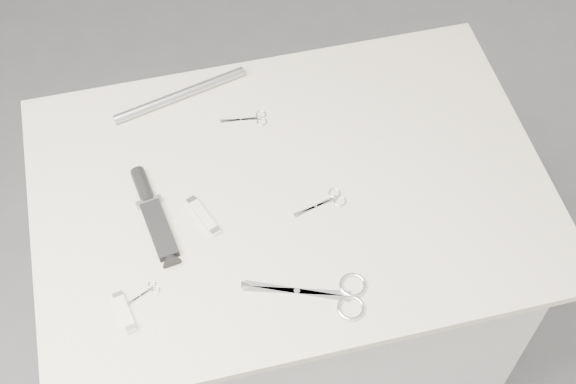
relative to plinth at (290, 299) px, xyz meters
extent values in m
cube|color=slate|center=(0.00, 0.00, -0.46)|extent=(4.00, 4.00, 0.01)
cube|color=beige|center=(0.00, 0.00, 0.00)|extent=(0.90, 0.60, 0.90)
cube|color=beige|center=(0.00, 0.00, 0.46)|extent=(1.00, 0.70, 0.02)
cube|color=white|center=(-0.04, -0.22, 0.47)|extent=(0.19, 0.09, 0.00)
cylinder|color=white|center=(-0.04, -0.22, 0.47)|extent=(0.01, 0.01, 0.01)
torus|color=white|center=(0.06, -0.24, 0.47)|extent=(0.05, 0.05, 0.01)
torus|color=white|center=(0.04, -0.28, 0.47)|extent=(0.05, 0.05, 0.01)
cube|color=white|center=(0.04, -0.06, 0.47)|extent=(0.09, 0.04, 0.00)
cylinder|color=white|center=(0.04, -0.06, 0.47)|extent=(0.01, 0.01, 0.00)
torus|color=white|center=(0.08, -0.03, 0.47)|extent=(0.02, 0.02, 0.00)
torus|color=white|center=(0.08, -0.05, 0.47)|extent=(0.02, 0.02, 0.00)
cube|color=white|center=(-0.06, 0.19, 0.47)|extent=(0.08, 0.02, 0.00)
cylinder|color=white|center=(-0.06, 0.19, 0.47)|extent=(0.00, 0.00, 0.00)
torus|color=white|center=(-0.02, 0.19, 0.47)|extent=(0.02, 0.02, 0.00)
torus|color=white|center=(-0.02, 0.17, 0.47)|extent=(0.02, 0.02, 0.00)
cube|color=white|center=(-0.32, -0.17, 0.47)|extent=(0.05, 0.03, 0.00)
cylinder|color=white|center=(-0.32, -0.17, 0.47)|extent=(0.00, 0.00, 0.00)
torus|color=white|center=(-0.29, -0.15, 0.47)|extent=(0.01, 0.01, 0.00)
torus|color=white|center=(-0.29, -0.16, 0.47)|extent=(0.01, 0.01, 0.00)
cube|color=black|center=(-0.26, -0.04, 0.48)|extent=(0.06, 0.14, 0.02)
cube|color=#999CA1|center=(-0.27, 0.02, 0.48)|extent=(0.05, 0.02, 0.02)
cylinder|color=black|center=(-0.28, 0.06, 0.48)|extent=(0.04, 0.08, 0.03)
cube|color=beige|center=(-0.18, -0.03, 0.48)|extent=(0.05, 0.09, 0.01)
cube|color=white|center=(-0.19, 0.01, 0.48)|extent=(0.02, 0.02, 0.01)
cube|color=white|center=(-0.16, -0.07, 0.48)|extent=(0.02, 0.02, 0.01)
cube|color=beige|center=(-0.35, -0.19, 0.48)|extent=(0.03, 0.08, 0.01)
cube|color=white|center=(-0.35, -0.16, 0.48)|extent=(0.02, 0.01, 0.01)
cube|color=white|center=(-0.34, -0.23, 0.48)|extent=(0.02, 0.01, 0.01)
cylinder|color=#999CA1|center=(-0.17, 0.28, 0.48)|extent=(0.29, 0.09, 0.02)
camera|label=1|loc=(-0.22, -0.87, 1.74)|focal=50.00mm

